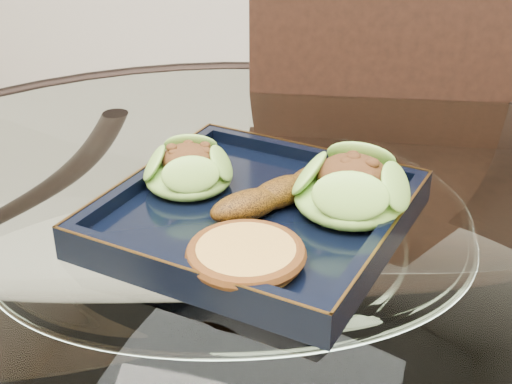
% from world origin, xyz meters
% --- Properties ---
extents(dining_chair, '(0.51, 0.51, 0.98)m').
position_xyz_m(dining_chair, '(0.09, 0.36, 0.55)').
color(dining_chair, black).
rests_on(dining_chair, ground).
extents(navy_plate, '(0.31, 0.31, 0.02)m').
position_xyz_m(navy_plate, '(0.00, 0.05, 0.77)').
color(navy_plate, black).
rests_on(navy_plate, dining_table).
extents(lettuce_wrap_left, '(0.09, 0.09, 0.03)m').
position_xyz_m(lettuce_wrap_left, '(-0.08, 0.08, 0.80)').
color(lettuce_wrap_left, olive).
rests_on(lettuce_wrap_left, navy_plate).
extents(lettuce_wrap_right, '(0.14, 0.14, 0.04)m').
position_xyz_m(lettuce_wrap_right, '(0.09, 0.09, 0.80)').
color(lettuce_wrap_right, '#65AD32').
rests_on(lettuce_wrap_right, navy_plate).
extents(roasted_plantain, '(0.11, 0.15, 0.03)m').
position_xyz_m(roasted_plantain, '(0.02, 0.07, 0.80)').
color(roasted_plantain, '#5B3609').
rests_on(roasted_plantain, navy_plate).
extents(crumb_patty, '(0.12, 0.12, 0.02)m').
position_xyz_m(crumb_patty, '(0.03, -0.04, 0.79)').
color(crumb_patty, gold).
rests_on(crumb_patty, navy_plate).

